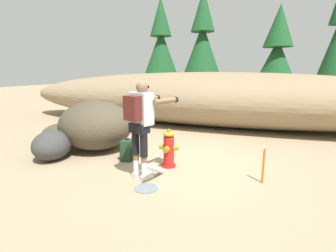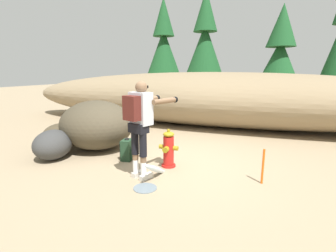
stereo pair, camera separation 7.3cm
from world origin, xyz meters
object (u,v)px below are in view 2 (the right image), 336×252
object	(u,v)px
spare_backpack	(128,150)
survey_stake	(263,167)
fire_hydrant	(169,150)
boulder_large	(97,125)
boulder_mid	(63,134)
utility_worker	(141,118)
boulder_small	(53,145)

from	to	relation	value
spare_backpack	survey_stake	bearing A→B (deg)	-12.85
fire_hydrant	survey_stake	bearing A→B (deg)	-5.04
fire_hydrant	boulder_large	bearing A→B (deg)	165.72
boulder_mid	survey_stake	distance (m)	4.90
fire_hydrant	boulder_mid	distance (m)	3.16
utility_worker	spare_backpack	world-z (taller)	utility_worker
fire_hydrant	boulder_small	bearing A→B (deg)	-169.25
boulder_large	boulder_small	bearing A→B (deg)	-112.20
boulder_small	survey_stake	world-z (taller)	boulder_small
fire_hydrant	spare_backpack	xyz separation A→B (m)	(-0.95, 0.05, -0.13)
fire_hydrant	survey_stake	distance (m)	1.75
boulder_large	survey_stake	world-z (taller)	boulder_large
survey_stake	fire_hydrant	bearing A→B (deg)	174.96
boulder_small	survey_stake	distance (m)	4.24
fire_hydrant	utility_worker	bearing A→B (deg)	-109.58
fire_hydrant	survey_stake	world-z (taller)	fire_hydrant
fire_hydrant	utility_worker	size ratio (longest dim) A/B	0.45
boulder_mid	boulder_small	xyz separation A→B (m)	(0.64, -0.95, 0.04)
boulder_large	boulder_small	distance (m)	1.11
boulder_large	boulder_mid	bearing A→B (deg)	-177.45
boulder_large	boulder_small	xyz separation A→B (m)	(-0.41, -1.00, -0.27)
boulder_mid	survey_stake	bearing A→B (deg)	-7.43
boulder_small	survey_stake	xyz separation A→B (m)	(4.22, 0.32, -0.01)
survey_stake	boulder_mid	bearing A→B (deg)	172.57
utility_worker	boulder_small	xyz separation A→B (m)	(-2.24, 0.20, -0.76)
boulder_large	boulder_mid	distance (m)	1.09
utility_worker	spare_backpack	bearing A→B (deg)	64.06
spare_backpack	boulder_small	distance (m)	1.62
spare_backpack	boulder_large	world-z (taller)	boulder_large
fire_hydrant	boulder_small	size ratio (longest dim) A/B	0.81
survey_stake	boulder_small	bearing A→B (deg)	-175.71
fire_hydrant	spare_backpack	distance (m)	0.96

